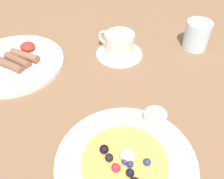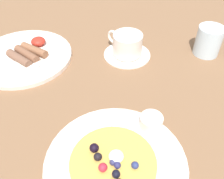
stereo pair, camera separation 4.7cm
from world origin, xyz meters
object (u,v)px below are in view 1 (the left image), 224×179
Objects in this scene: pancake_plate at (126,162)px; coffee_cup at (119,43)px; syrup_ramekin at (155,118)px; water_glass at (197,35)px; breakfast_plate at (14,63)px; coffee_saucer at (119,53)px.

coffee_cup is at bearing 59.53° from pancake_plate.
syrup_ramekin is 33.80cm from water_glass.
coffee_cup is 22.93cm from water_glass.
syrup_ramekin is at bearing 23.75° from pancake_plate.
breakfast_plate is 3.29× the size of water_glass.
coffee_cup is 1.31× the size of water_glass.
syrup_ramekin is at bearing -106.73° from coffee_cup.
coffee_saucer is 1.24× the size of coffee_cup.
syrup_ramekin is 0.17× the size of breakfast_plate.
pancake_plate is 35.17cm from coffee_saucer.
coffee_saucer is at bearing -64.90° from coffee_cup.
syrup_ramekin reaches higher than breakfast_plate.
coffee_saucer is at bearing -21.86° from breakfast_plate.
syrup_ramekin is 27.13cm from coffee_cup.
coffee_cup is at bearing 73.27° from syrup_ramekin.
coffee_cup reaches higher than coffee_saucer.
water_glass reaches higher than breakfast_plate.
breakfast_plate is at bearing 102.73° from pancake_plate.
syrup_ramekin is at bearing -149.24° from water_glass.
water_glass is (48.39, -19.47, 3.52)cm from breakfast_plate.
coffee_cup is (-0.07, 0.14, 3.44)cm from coffee_saucer.
syrup_ramekin is 41.58cm from breakfast_plate.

